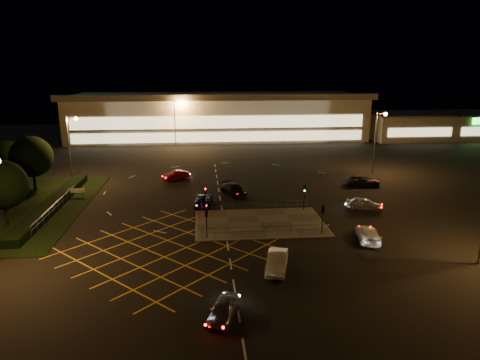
{
  "coord_description": "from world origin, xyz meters",
  "views": [
    {
      "loc": [
        -4.37,
        -46.89,
        16.93
      ],
      "look_at": [
        0.85,
        9.76,
        2.0
      ],
      "focal_mm": 32.0,
      "sensor_mm": 36.0,
      "label": 1
    }
  ],
  "objects": [
    {
      "name": "car_near_silver",
      "position": [
        -3.1,
        -20.45,
        0.68
      ],
      "size": [
        2.86,
        4.31,
        1.36
      ],
      "primitive_type": "imported",
      "rotation": [
        0.0,
        0.0,
        5.94
      ],
      "color": "#ACAFB3",
      "rests_on": "ground"
    },
    {
      "name": "car_far_dkgrey",
      "position": [
        -0.01,
        9.41,
        0.75
      ],
      "size": [
        3.96,
        5.56,
        1.49
      ],
      "primitive_type": "imported",
      "rotation": [
        0.0,
        0.0,
        0.41
      ],
      "color": "black",
      "rests_on": "ground"
    },
    {
      "name": "signal_ne",
      "position": [
        8.0,
        1.99,
        2.37
      ],
      "size": [
        0.28,
        0.3,
        3.15
      ],
      "color": "black",
      "rests_on": "pedestrian_island"
    },
    {
      "name": "retail_unit_b",
      "position": [
        62.0,
        53.96,
        3.22
      ],
      "size": [
        14.8,
        14.8,
        6.35
      ],
      "color": "beige",
      "rests_on": "ground"
    },
    {
      "name": "car_approach_white",
      "position": [
        12.23,
        -7.91,
        0.72
      ],
      "size": [
        2.98,
        5.25,
        1.43
      ],
      "primitive_type": "imported",
      "rotation": [
        0.0,
        0.0,
        2.94
      ],
      "color": "silver",
      "rests_on": "ground"
    },
    {
      "name": "signal_se",
      "position": [
        8.0,
        -5.99,
        2.37
      ],
      "size": [
        0.28,
        0.3,
        3.15
      ],
      "rotation": [
        0.0,
        0.0,
        3.14
      ],
      "color": "black",
      "rests_on": "pedestrian_island"
    },
    {
      "name": "car_queue_white",
      "position": [
        1.91,
        -13.47,
        0.76
      ],
      "size": [
        2.78,
        4.9,
        1.53
      ],
      "primitive_type": "imported",
      "rotation": [
        0.0,
        0.0,
        6.02
      ],
      "color": "white",
      "rests_on": "ground"
    },
    {
      "name": "car_right_silver",
      "position": [
        15.45,
        1.68,
        0.74
      ],
      "size": [
        4.68,
        3.45,
        1.48
      ],
      "primitive_type": "imported",
      "rotation": [
        0.0,
        0.0,
        1.13
      ],
      "color": "silver",
      "rests_on": "ground"
    },
    {
      "name": "signal_nw",
      "position": [
        -4.0,
        1.99,
        2.37
      ],
      "size": [
        0.28,
        0.3,
        3.15
      ],
      "color": "black",
      "rests_on": "pedestrian_island"
    },
    {
      "name": "pedestrian_island",
      "position": [
        2.0,
        -2.0,
        0.06
      ],
      "size": [
        14.0,
        9.0,
        0.12
      ],
      "primitive_type": "cube",
      "color": "#4C4944",
      "rests_on": "ground"
    },
    {
      "name": "hedge",
      "position": [
        -23.0,
        6.0,
        0.5
      ],
      "size": [
        2.0,
        26.0,
        1.0
      ],
      "primitive_type": "cube",
      "color": "black",
      "rests_on": "ground"
    },
    {
      "name": "tree_c",
      "position": [
        -28.0,
        14.0,
        4.95
      ],
      "size": [
        5.76,
        5.76,
        7.84
      ],
      "color": "black",
      "rests_on": "ground"
    },
    {
      "name": "tree_d",
      "position": [
        -34.0,
        20.0,
        4.02
      ],
      "size": [
        4.68,
        4.68,
        6.37
      ],
      "color": "black",
      "rests_on": "ground"
    },
    {
      "name": "ground",
      "position": [
        0.0,
        0.0,
        0.0
      ],
      "size": [
        180.0,
        180.0,
        0.0
      ],
      "primitive_type": "plane",
      "color": "black",
      "rests_on": "ground"
    },
    {
      "name": "car_east_grey",
      "position": [
        19.38,
        12.42,
        0.71
      ],
      "size": [
        5.19,
        2.57,
        1.42
      ],
      "primitive_type": "imported",
      "rotation": [
        0.0,
        0.0,
        1.53
      ],
      "color": "black",
      "rests_on": "ground"
    },
    {
      "name": "streetlight_ne",
      "position": [
        24.44,
        20.0,
        6.56
      ],
      "size": [
        1.78,
        0.56,
        10.03
      ],
      "color": "slate",
      "rests_on": "ground"
    },
    {
      "name": "car_circ_red",
      "position": [
        -8.37,
        18.58,
        0.69
      ],
      "size": [
        4.34,
        3.35,
        1.37
      ],
      "primitive_type": "imported",
      "rotation": [
        0.0,
        0.0,
        5.24
      ],
      "color": "maroon",
      "rests_on": "ground"
    },
    {
      "name": "retail_unit_a",
      "position": [
        46.0,
        53.97,
        3.21
      ],
      "size": [
        18.8,
        14.8,
        6.35
      ],
      "color": "beige",
      "rests_on": "ground"
    },
    {
      "name": "signal_sw",
      "position": [
        -4.0,
        -5.99,
        2.37
      ],
      "size": [
        0.28,
        0.3,
        3.15
      ],
      "rotation": [
        0.0,
        0.0,
        3.14
      ],
      "color": "black",
      "rests_on": "pedestrian_island"
    },
    {
      "name": "supermarket",
      "position": [
        0.0,
        61.95,
        5.31
      ],
      "size": [
        72.0,
        26.5,
        10.5
      ],
      "color": "beige",
      "rests_on": "ground"
    },
    {
      "name": "car_left_blue",
      "position": [
        -4.26,
        5.0,
        0.63
      ],
      "size": [
        2.62,
        4.74,
        1.26
      ],
      "primitive_type": "imported",
      "rotation": [
        0.0,
        0.0,
        6.16
      ],
      "color": "#0B1647",
      "rests_on": "ground"
    },
    {
      "name": "tree_e",
      "position": [
        -26.0,
        0.0,
        4.64
      ],
      "size": [
        5.4,
        5.4,
        7.35
      ],
      "color": "black",
      "rests_on": "ground"
    },
    {
      "name": "grass_verge",
      "position": [
        -28.0,
        6.0,
        0.04
      ],
      "size": [
        18.0,
        30.0,
        0.08
      ],
      "primitive_type": "cube",
      "color": "black",
      "rests_on": "ground"
    },
    {
      "name": "streetlight_far_right",
      "position": [
        30.44,
        50.0,
        6.56
      ],
      "size": [
        1.78,
        0.56,
        10.03
      ],
      "color": "slate",
      "rests_on": "ground"
    },
    {
      "name": "streetlight_far_left",
      "position": [
        -9.56,
        48.0,
        6.56
      ],
      "size": [
        1.78,
        0.56,
        10.03
      ],
      "color": "slate",
      "rests_on": "ground"
    },
    {
      "name": "streetlight_nw",
      "position": [
        -23.56,
        18.0,
        6.56
      ],
      "size": [
        1.78,
        0.56,
        10.03
      ],
      "color": "slate",
      "rests_on": "ground"
    }
  ]
}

